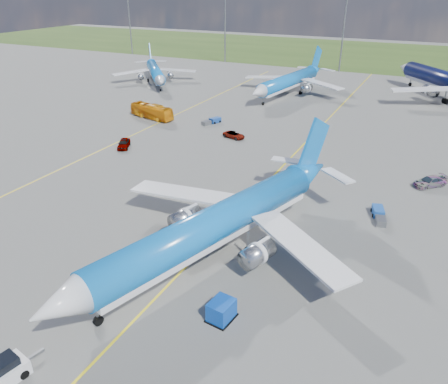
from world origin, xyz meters
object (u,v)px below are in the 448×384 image
at_px(bg_jet_n, 447,100).
at_px(service_car_a, 124,143).
at_px(bg_jet_nnw, 288,95).
at_px(apron_bus, 152,111).
at_px(main_airliner, 214,256).
at_px(uld_container, 221,310).
at_px(baggage_tug_c, 212,121).
at_px(service_car_b, 234,135).
at_px(baggage_tug_w, 379,215).
at_px(bg_jet_nw, 156,83).
at_px(service_car_c, 430,182).
at_px(pushback_tug, 1,374).

bearing_deg(bg_jet_n, service_car_a, 13.49).
height_order(bg_jet_nnw, apron_bus, bg_jet_nnw).
relative_size(bg_jet_n, main_airliner, 1.12).
height_order(main_airliner, service_car_a, main_airliner).
relative_size(uld_container, baggage_tug_c, 0.49).
bearing_deg(bg_jet_nnw, service_car_b, -78.50).
relative_size(uld_container, baggage_tug_w, 0.49).
relative_size(uld_container, apron_bus, 0.21).
bearing_deg(baggage_tug_c, bg_jet_n, 65.51).
distance_m(bg_jet_nw, bg_jet_n, 75.10).
bearing_deg(bg_jet_nnw, apron_bus, -111.70).
relative_size(bg_jet_n, service_car_b, 10.94).
height_order(uld_container, service_car_c, uld_container).
xyz_separation_m(main_airliner, pushback_tug, (-6.30, -20.64, 0.73)).
height_order(uld_container, baggage_tug_c, uld_container).
bearing_deg(pushback_tug, service_car_b, 109.57).
bearing_deg(baggage_tug_w, pushback_tug, -135.51).
xyz_separation_m(bg_jet_nw, pushback_tug, (47.42, -89.27, 0.73)).
xyz_separation_m(service_car_c, baggage_tug_w, (-4.96, -12.49, -0.26)).
bearing_deg(service_car_b, pushback_tug, -157.15).
height_order(pushback_tug, service_car_a, pushback_tug).
height_order(bg_jet_n, baggage_tug_c, bg_jet_n).
distance_m(apron_bus, service_car_c, 54.83).
bearing_deg(uld_container, pushback_tug, -124.27).
height_order(bg_jet_nw, service_car_a, bg_jet_nw).
distance_m(bg_jet_nw, main_airliner, 87.15).
relative_size(service_car_a, service_car_c, 0.90).
xyz_separation_m(bg_jet_nw, apron_bus, (19.02, -29.49, 1.45)).
height_order(service_car_b, service_car_c, service_car_c).
height_order(uld_container, apron_bus, apron_bus).
height_order(bg_jet_n, pushback_tug, bg_jet_n).
xyz_separation_m(uld_container, apron_bus, (-39.55, 47.08, 0.57)).
bearing_deg(uld_container, service_car_c, 75.69).
bearing_deg(main_airliner, pushback_tug, -90.03).
distance_m(bg_jet_nw, service_car_b, 51.87).
height_order(bg_jet_nw, service_car_b, bg_jet_nw).
bearing_deg(baggage_tug_c, uld_container, -41.17).
xyz_separation_m(main_airliner, service_car_a, (-28.84, 22.28, 0.75)).
height_order(bg_jet_n, main_airliner, bg_jet_n).
xyz_separation_m(uld_container, baggage_tug_w, (9.27, 23.94, -0.42)).
height_order(main_airliner, uld_container, main_airliner).
bearing_deg(pushback_tug, service_car_a, 129.36).
relative_size(bg_jet_nw, apron_bus, 3.18).
bearing_deg(uld_container, bg_jet_nw, 134.44).
distance_m(bg_jet_nnw, bg_jet_n, 37.87).
bearing_deg(baggage_tug_c, pushback_tug, -55.51).
distance_m(uld_container, service_car_a, 45.26).
bearing_deg(baggage_tug_w, main_airliner, -147.82).
xyz_separation_m(pushback_tug, apron_bus, (-28.40, 59.77, 0.73)).
bearing_deg(bg_jet_n, pushback_tug, 37.97).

